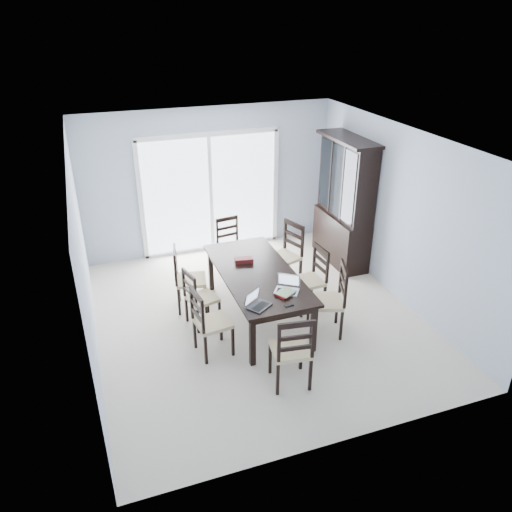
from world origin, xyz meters
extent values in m
plane|color=beige|center=(0.00, 0.00, 0.00)|extent=(5.00, 5.00, 0.00)
plane|color=white|center=(0.00, 0.00, 2.60)|extent=(5.00, 5.00, 0.00)
cube|color=#A7B4C8|center=(0.00, 2.50, 1.30)|extent=(4.50, 0.02, 2.60)
cube|color=#A7B4C8|center=(-2.25, 0.00, 1.30)|extent=(0.02, 5.00, 2.60)
cube|color=#A7B4C8|center=(2.25, 0.00, 1.30)|extent=(0.02, 5.00, 2.60)
cube|color=gray|center=(0.00, 3.50, -0.05)|extent=(4.50, 2.00, 0.10)
cube|color=#99999E|center=(0.00, 4.50, 0.55)|extent=(4.50, 0.06, 1.10)
cube|color=black|center=(0.00, 0.00, 0.73)|extent=(1.00, 2.20, 0.04)
cube|color=black|center=(0.00, 0.00, 0.67)|extent=(0.88, 2.08, 0.10)
cube|color=black|center=(-0.42, -1.00, 0.34)|extent=(0.07, 0.07, 0.69)
cube|color=black|center=(0.42, -1.00, 0.34)|extent=(0.07, 0.07, 0.69)
cube|color=black|center=(-0.42, 1.00, 0.34)|extent=(0.07, 0.07, 0.69)
cube|color=black|center=(0.42, 1.00, 0.34)|extent=(0.07, 0.07, 0.69)
cube|color=black|center=(2.01, 1.25, 0.42)|extent=(0.45, 1.30, 0.85)
cube|color=black|center=(2.04, 1.25, 1.50)|extent=(0.38, 1.30, 1.30)
cube|color=black|center=(2.01, 1.25, 2.17)|extent=(0.50, 1.38, 0.05)
cube|color=black|center=(1.84, 0.83, 1.50)|extent=(0.02, 0.36, 1.18)
cube|color=black|center=(1.84, 1.25, 1.50)|extent=(0.02, 0.36, 1.18)
cube|color=black|center=(1.84, 1.67, 1.50)|extent=(0.02, 0.36, 1.18)
cube|color=silver|center=(0.00, 2.48, 1.05)|extent=(2.40, 0.02, 2.10)
cube|color=white|center=(0.00, 2.46, 2.14)|extent=(2.52, 0.05, 0.08)
cube|color=white|center=(0.00, 2.46, 1.05)|extent=(0.06, 0.05, 2.10)
cube|color=white|center=(0.00, 2.46, 0.03)|extent=(2.52, 0.05, 0.05)
cube|color=black|center=(-1.02, -0.42, 0.21)|extent=(0.04, 0.04, 0.43)
cube|color=black|center=(-0.97, -0.79, 0.21)|extent=(0.04, 0.04, 0.43)
cube|color=black|center=(-0.65, -0.37, 0.21)|extent=(0.04, 0.04, 0.43)
cube|color=black|center=(-0.60, -0.74, 0.21)|extent=(0.04, 0.04, 0.43)
cube|color=tan|center=(-0.81, -0.58, 0.45)|extent=(0.47, 0.47, 0.05)
cube|color=black|center=(-0.99, 0.23, 0.19)|extent=(0.04, 0.04, 0.39)
cube|color=black|center=(-0.90, -0.10, 0.19)|extent=(0.04, 0.04, 0.39)
cube|color=black|center=(-0.66, 0.32, 0.19)|extent=(0.04, 0.04, 0.39)
cube|color=black|center=(-0.57, -0.02, 0.19)|extent=(0.04, 0.04, 0.39)
cube|color=tan|center=(-0.78, 0.11, 0.41)|extent=(0.46, 0.46, 0.05)
cube|color=black|center=(-0.98, 0.81, 0.22)|extent=(0.04, 0.04, 0.44)
cube|color=black|center=(-1.06, 0.43, 0.22)|extent=(0.04, 0.04, 0.44)
cube|color=black|center=(-0.60, 0.74, 0.22)|extent=(0.04, 0.04, 0.44)
cube|color=black|center=(-0.67, 0.35, 0.22)|extent=(0.04, 0.04, 0.44)
cube|color=tan|center=(-0.83, 0.58, 0.47)|extent=(0.51, 0.51, 0.05)
cube|color=black|center=(0.88, -0.91, 0.23)|extent=(0.05, 0.05, 0.46)
cube|color=black|center=(1.02, -0.52, 0.23)|extent=(0.05, 0.05, 0.46)
cube|color=black|center=(0.50, -0.77, 0.23)|extent=(0.05, 0.05, 0.46)
cube|color=black|center=(0.63, -0.39, 0.23)|extent=(0.05, 0.05, 0.46)
cube|color=tan|center=(0.76, -0.65, 0.48)|extent=(0.57, 0.57, 0.05)
cube|color=black|center=(0.99, -0.19, 0.22)|extent=(0.04, 0.04, 0.43)
cube|color=black|center=(0.96, 0.19, 0.22)|extent=(0.04, 0.04, 0.43)
cube|color=black|center=(0.61, -0.22, 0.22)|extent=(0.04, 0.04, 0.43)
cube|color=black|center=(0.58, 0.16, 0.22)|extent=(0.04, 0.04, 0.43)
cube|color=tan|center=(0.78, -0.02, 0.46)|extent=(0.45, 0.45, 0.05)
cube|color=black|center=(0.97, 0.64, 0.23)|extent=(0.05, 0.05, 0.46)
cube|color=black|center=(0.84, 1.03, 0.23)|extent=(0.05, 0.05, 0.46)
cube|color=black|center=(0.59, 0.51, 0.23)|extent=(0.05, 0.05, 0.46)
cube|color=black|center=(0.45, 0.89, 0.23)|extent=(0.05, 0.05, 0.46)
cube|color=tan|center=(0.71, 0.77, 0.49)|extent=(0.57, 0.57, 0.05)
cube|color=black|center=(-0.33, -1.62, 0.22)|extent=(0.04, 0.04, 0.44)
cube|color=black|center=(0.06, -1.67, 0.22)|extent=(0.04, 0.04, 0.44)
cube|color=black|center=(-0.27, -1.23, 0.22)|extent=(0.04, 0.04, 0.44)
cube|color=black|center=(0.12, -1.28, 0.22)|extent=(0.04, 0.04, 0.44)
cube|color=tan|center=(-0.10, -1.45, 0.47)|extent=(0.49, 0.49, 0.05)
cube|color=black|center=(0.23, 1.67, 0.21)|extent=(0.04, 0.04, 0.42)
cube|color=black|center=(-0.13, 1.61, 0.21)|extent=(0.04, 0.04, 0.42)
cube|color=black|center=(0.29, 1.30, 0.21)|extent=(0.04, 0.04, 0.42)
cube|color=black|center=(-0.07, 1.25, 0.21)|extent=(0.04, 0.04, 0.42)
cube|color=tan|center=(0.08, 1.46, 0.44)|extent=(0.46, 0.46, 0.05)
cube|color=black|center=(-0.28, -0.86, 0.76)|extent=(0.35, 0.33, 0.02)
cube|color=silver|center=(-0.28, -0.86, 0.86)|extent=(0.23, 0.17, 0.15)
cube|color=#B2B2B4|center=(0.18, -0.64, 0.76)|extent=(0.37, 0.35, 0.02)
cube|color=silver|center=(0.18, -0.64, 0.86)|extent=(0.24, 0.18, 0.16)
cube|color=maroon|center=(0.13, -0.70, 0.76)|extent=(0.27, 0.24, 0.03)
cube|color=gold|center=(0.14, -0.70, 0.78)|extent=(0.30, 0.28, 0.01)
cube|color=black|center=(0.07, -0.96, 0.76)|extent=(0.12, 0.07, 0.01)
cube|color=#490E10|center=(-0.08, 0.35, 0.78)|extent=(0.28, 0.18, 0.07)
cube|color=brown|center=(-0.39, 3.57, 0.45)|extent=(1.99, 1.82, 0.89)
cube|color=gray|center=(-0.39, 3.57, 0.92)|extent=(2.05, 1.88, 0.06)
camera|label=1|loc=(-2.07, -5.78, 4.09)|focal=35.00mm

